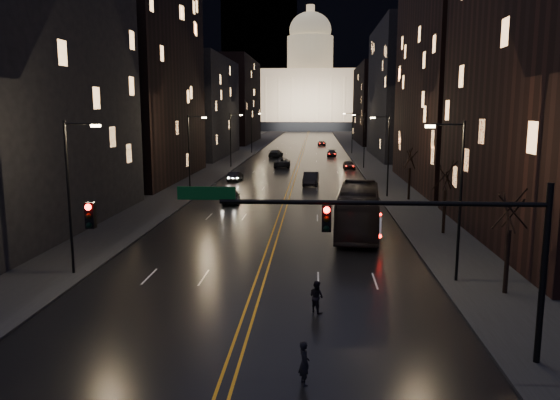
% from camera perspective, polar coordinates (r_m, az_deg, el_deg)
% --- Properties ---
extents(ground, '(900.00, 900.00, 0.00)m').
position_cam_1_polar(ground, '(22.34, -4.71, -16.03)').
color(ground, black).
rests_on(ground, ground).
extents(road, '(20.00, 320.00, 0.02)m').
position_cam_1_polar(road, '(150.28, 2.56, 5.77)').
color(road, black).
rests_on(road, ground).
extents(sidewalk_left, '(8.00, 320.00, 0.16)m').
position_cam_1_polar(sidewalk_left, '(151.21, -2.78, 5.82)').
color(sidewalk_left, black).
rests_on(sidewalk_left, ground).
extents(sidewalk_right, '(8.00, 320.00, 0.16)m').
position_cam_1_polar(sidewalk_right, '(150.64, 7.92, 5.73)').
color(sidewalk_right, black).
rests_on(sidewalk_right, ground).
extents(center_line, '(0.62, 320.00, 0.01)m').
position_cam_1_polar(center_line, '(150.28, 2.56, 5.78)').
color(center_line, orange).
rests_on(center_line, road).
extents(building_left_near, '(12.00, 28.00, 22.00)m').
position_cam_1_polar(building_left_near, '(48.38, -26.56, 10.13)').
color(building_left_near, black).
rests_on(building_left_near, ground).
extents(building_left_mid, '(12.00, 30.00, 28.00)m').
position_cam_1_polar(building_left_mid, '(77.89, -14.63, 12.38)').
color(building_left_mid, black).
rests_on(building_left_mid, ground).
extents(building_left_far, '(12.00, 34.00, 20.00)m').
position_cam_1_polar(building_left_far, '(114.50, -8.53, 9.54)').
color(building_left_far, black).
rests_on(building_left_far, ground).
extents(building_left_dist, '(12.00, 40.00, 24.00)m').
position_cam_1_polar(building_left_dist, '(161.76, -4.91, 10.26)').
color(building_left_dist, black).
rests_on(building_left_dist, ground).
extents(building_right_tall, '(12.00, 30.00, 38.00)m').
position_cam_1_polar(building_right_tall, '(72.82, 18.73, 16.38)').
color(building_right_tall, black).
rests_on(building_right_tall, ground).
extents(building_right_mid, '(12.00, 34.00, 26.00)m').
position_cam_1_polar(building_right_mid, '(113.42, 13.06, 10.92)').
color(building_right_mid, black).
rests_on(building_right_mid, ground).
extents(building_right_dist, '(12.00, 40.00, 22.00)m').
position_cam_1_polar(building_right_dist, '(160.95, 10.27, 9.79)').
color(building_right_dist, black).
rests_on(building_right_dist, ground).
extents(mountain_ridge, '(520.00, 60.00, 130.00)m').
position_cam_1_polar(mountain_ridge, '(405.45, 9.33, 17.17)').
color(mountain_ridge, black).
rests_on(mountain_ridge, ground).
extents(capitol, '(90.00, 50.00, 58.50)m').
position_cam_1_polar(capitol, '(270.07, 3.13, 11.03)').
color(capitol, black).
rests_on(capitol, ground).
extents(traffic_signal, '(17.29, 0.45, 7.00)m').
position_cam_1_polar(traffic_signal, '(20.63, 11.57, -3.33)').
color(traffic_signal, black).
rests_on(traffic_signal, ground).
extents(streetlamp_right_near, '(2.13, 0.25, 9.00)m').
position_cam_1_polar(streetlamp_right_near, '(31.26, 18.03, 0.68)').
color(streetlamp_right_near, black).
rests_on(streetlamp_right_near, ground).
extents(streetlamp_left_near, '(2.13, 0.25, 9.00)m').
position_cam_1_polar(streetlamp_left_near, '(33.31, -20.94, 1.03)').
color(streetlamp_left_near, black).
rests_on(streetlamp_left_near, ground).
extents(streetlamp_right_mid, '(2.13, 0.25, 9.00)m').
position_cam_1_polar(streetlamp_right_mid, '(60.61, 11.10, 5.00)').
color(streetlamp_right_mid, black).
rests_on(streetlamp_right_mid, ground).
extents(streetlamp_left_mid, '(2.13, 0.25, 9.00)m').
position_cam_1_polar(streetlamp_left_mid, '(61.69, -9.33, 5.12)').
color(streetlamp_left_mid, black).
rests_on(streetlamp_left_mid, ground).
extents(streetlamp_right_far, '(2.13, 0.25, 9.00)m').
position_cam_1_polar(streetlamp_right_far, '(90.39, 8.69, 6.47)').
color(streetlamp_right_far, black).
rests_on(streetlamp_right_far, ground).
extents(streetlamp_left_far, '(2.13, 0.25, 9.00)m').
position_cam_1_polar(streetlamp_left_far, '(91.12, -5.08, 6.56)').
color(streetlamp_left_far, black).
rests_on(streetlamp_left_far, ground).
extents(streetlamp_right_dist, '(2.13, 0.25, 9.00)m').
position_cam_1_polar(streetlamp_right_dist, '(120.28, 7.47, 7.21)').
color(streetlamp_right_dist, black).
rests_on(streetlamp_right_dist, ground).
extents(streetlamp_left_dist, '(2.13, 0.25, 9.00)m').
position_cam_1_polar(streetlamp_left_dist, '(120.83, -2.90, 7.29)').
color(streetlamp_left_dist, black).
rests_on(streetlamp_left_dist, ground).
extents(tree_right_near, '(2.40, 2.40, 6.65)m').
position_cam_1_polar(tree_right_near, '(30.09, 22.95, -1.01)').
color(tree_right_near, black).
rests_on(tree_right_near, ground).
extents(tree_right_mid, '(2.40, 2.40, 6.65)m').
position_cam_1_polar(tree_right_mid, '(43.40, 16.94, 2.32)').
color(tree_right_mid, black).
rests_on(tree_right_mid, ground).
extents(tree_right_far, '(2.40, 2.40, 6.65)m').
position_cam_1_polar(tree_right_far, '(59.01, 13.44, 4.25)').
color(tree_right_far, black).
rests_on(tree_right_far, ground).
extents(bus, '(4.28, 13.24, 3.62)m').
position_cam_1_polar(bus, '(43.31, 8.19, -1.01)').
color(bus, black).
rests_on(bus, ground).
extents(oncoming_car_a, '(2.14, 4.44, 1.46)m').
position_cam_1_polar(oncoming_car_a, '(56.19, -5.11, 0.33)').
color(oncoming_car_a, black).
rests_on(oncoming_car_a, ground).
extents(oncoming_car_b, '(1.81, 4.13, 1.32)m').
position_cam_1_polar(oncoming_car_b, '(74.04, -4.70, 2.48)').
color(oncoming_car_b, black).
rests_on(oncoming_car_b, ground).
extents(oncoming_car_c, '(2.72, 5.71, 1.57)m').
position_cam_1_polar(oncoming_car_c, '(91.68, 0.22, 3.93)').
color(oncoming_car_c, black).
rests_on(oncoming_car_c, ground).
extents(oncoming_car_d, '(2.93, 5.76, 1.60)m').
position_cam_1_polar(oncoming_car_d, '(110.86, -0.44, 4.89)').
color(oncoming_car_d, black).
rests_on(oncoming_car_d, ground).
extents(receding_car_a, '(2.08, 5.29, 1.72)m').
position_cam_1_polar(receding_car_a, '(69.73, 3.23, 2.23)').
color(receding_car_a, black).
rests_on(receding_car_a, ground).
extents(receding_car_b, '(1.94, 4.38, 1.47)m').
position_cam_1_polar(receding_car_b, '(89.11, 7.21, 3.66)').
color(receding_car_b, black).
rests_on(receding_car_b, ground).
extents(receding_car_c, '(2.14, 4.77, 1.36)m').
position_cam_1_polar(receding_car_c, '(113.10, 5.44, 4.87)').
color(receding_car_c, black).
rests_on(receding_car_c, ground).
extents(receding_car_d, '(2.14, 4.63, 1.29)m').
position_cam_1_polar(receding_car_d, '(147.28, 4.38, 5.93)').
color(receding_car_d, black).
rests_on(receding_car_d, ground).
extents(pedestrian_a, '(0.57, 0.68, 1.61)m').
position_cam_1_polar(pedestrian_a, '(19.98, 2.54, -16.67)').
color(pedestrian_a, black).
rests_on(pedestrian_a, ground).
extents(pedestrian_b, '(0.83, 0.83, 1.56)m').
position_cam_1_polar(pedestrian_b, '(26.45, 3.84, -10.04)').
color(pedestrian_b, black).
rests_on(pedestrian_b, ground).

